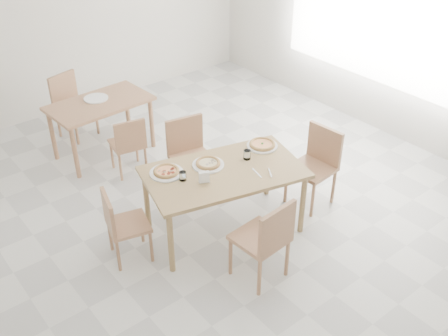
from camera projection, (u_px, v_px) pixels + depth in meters
room at (380, 23)px, 7.01m from camera, size 7.28×7.00×7.00m
main_table at (224, 177)px, 5.38m from camera, size 1.79×1.28×0.75m
chair_south at (267, 237)px, 4.81m from camera, size 0.48×0.48×0.91m
chair_north at (189, 151)px, 6.08m from camera, size 0.53×0.53×0.92m
chair_west at (120, 222)px, 5.11m from camera, size 0.48×0.48×0.79m
chair_east at (317, 161)px, 5.92m from camera, size 0.49×0.49×0.91m
plate_margherita at (262, 146)px, 5.74m from camera, size 0.34×0.34×0.02m
plate_mushroom at (208, 165)px, 5.42m from camera, size 0.33×0.33×0.02m
plate_pepperoni at (166, 173)px, 5.29m from camera, size 0.34×0.34×0.02m
pizza_margherita at (262, 144)px, 5.73m from camera, size 0.33×0.33×0.03m
pizza_mushroom at (208, 163)px, 5.41m from camera, size 0.31×0.31×0.03m
pizza_pepperoni at (166, 171)px, 5.28m from camera, size 0.27×0.27×0.03m
tumbler_a at (247, 155)px, 5.51m from camera, size 0.08×0.08×0.10m
tumbler_b at (183, 176)px, 5.17m from camera, size 0.07×0.07×0.09m
napkin_holder at (204, 178)px, 5.13m from camera, size 0.12×0.10×0.13m
fork_a at (257, 173)px, 5.30m from camera, size 0.06×0.19×0.01m
fork_b at (270, 173)px, 5.30m from camera, size 0.10×0.15×0.01m
second_table at (100, 109)px, 6.75m from camera, size 1.32×0.81×0.75m
chair_back_s at (129, 142)px, 6.42m from camera, size 0.45×0.45×0.79m
chair_back_n at (70, 101)px, 7.27m from camera, size 0.54×0.54×0.88m
plate_empty at (96, 98)px, 6.77m from camera, size 0.31×0.31×0.02m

